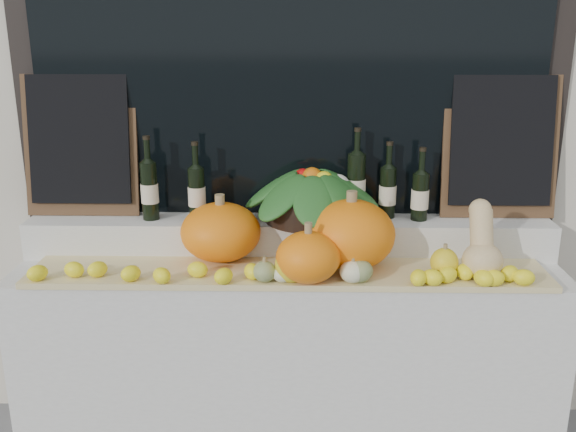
{
  "coord_description": "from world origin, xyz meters",
  "views": [
    {
      "loc": [
        0.05,
        -1.03,
        1.88
      ],
      "look_at": [
        0.0,
        1.45,
        1.12
      ],
      "focal_mm": 40.0,
      "sensor_mm": 36.0,
      "label": 1
    }
  ],
  "objects": [
    {
      "name": "pumpkin_right",
      "position": [
        0.26,
        1.44,
        1.05
      ],
      "size": [
        0.42,
        0.42,
        0.28
      ],
      "primitive_type": "ellipsoid",
      "rotation": [
        0.0,
        0.0,
        0.18
      ],
      "color": "orange",
      "rests_on": "straw_bedding"
    },
    {
      "name": "pumpkin_left",
      "position": [
        -0.28,
        1.52,
        1.03
      ],
      "size": [
        0.45,
        0.45,
        0.24
      ],
      "primitive_type": "ellipsoid",
      "rotation": [
        0.0,
        0.0,
        0.42
      ],
      "color": "orange",
      "rests_on": "straw_bedding"
    },
    {
      "name": "display_sill",
      "position": [
        0.0,
        1.52,
        0.44
      ],
      "size": [
        2.3,
        0.55,
        0.88
      ],
      "primitive_type": "cube",
      "color": "silver",
      "rests_on": "ground"
    },
    {
      "name": "rear_tier",
      "position": [
        0.0,
        1.68,
        0.96
      ],
      "size": [
        2.3,
        0.25,
        0.16
      ],
      "primitive_type": "cube",
      "color": "silver",
      "rests_on": "display_sill"
    },
    {
      "name": "chalkboard_right",
      "position": [
        0.92,
        1.74,
        1.36
      ],
      "size": [
        0.5,
        0.11,
        0.62
      ],
      "rotation": [
        -0.14,
        0.0,
        0.0
      ],
      "color": "#4C331E",
      "rests_on": "rear_tier"
    },
    {
      "name": "produce_bowl",
      "position": [
        0.1,
        1.66,
        1.16
      ],
      "size": [
        0.63,
        0.63,
        0.24
      ],
      "color": "black",
      "rests_on": "rear_tier"
    },
    {
      "name": "butternut_squash",
      "position": [
        0.77,
        1.36,
        1.03
      ],
      "size": [
        0.16,
        0.21,
        0.3
      ],
      "color": "#D8B67F",
      "rests_on": "straw_bedding"
    },
    {
      "name": "wine_bottle_near_right",
      "position": [
        0.43,
        1.71,
        1.16
      ],
      "size": [
        0.08,
        0.08,
        0.34
      ],
      "color": "black",
      "rests_on": "rear_tier"
    },
    {
      "name": "pumpkin_center",
      "position": [
        0.08,
        1.29,
        1.0
      ],
      "size": [
        0.3,
        0.3,
        0.2
      ],
      "primitive_type": "ellipsoid",
      "rotation": [
        0.0,
        0.0,
        -0.21
      ],
      "color": "orange",
      "rests_on": "straw_bedding"
    },
    {
      "name": "wine_bottle_near_left",
      "position": [
        -0.4,
        1.65,
        1.16
      ],
      "size": [
        0.08,
        0.08,
        0.35
      ],
      "color": "black",
      "rests_on": "rear_tier"
    },
    {
      "name": "wine_bottle_far_right",
      "position": [
        0.57,
        1.67,
        1.15
      ],
      "size": [
        0.08,
        0.08,
        0.32
      ],
      "color": "black",
      "rests_on": "rear_tier"
    },
    {
      "name": "wine_bottle_far_left",
      "position": [
        -0.61,
        1.66,
        1.17
      ],
      "size": [
        0.08,
        0.08,
        0.37
      ],
      "color": "black",
      "rests_on": "rear_tier"
    },
    {
      "name": "lemon_heap",
      "position": [
        0.0,
        1.29,
        0.94
      ],
      "size": [
        2.2,
        0.16,
        0.06
      ],
      "primitive_type": null,
      "color": "yellow",
      "rests_on": "straw_bedding"
    },
    {
      "name": "wine_bottle_tall",
      "position": [
        0.29,
        1.7,
        1.19
      ],
      "size": [
        0.08,
        0.08,
        0.4
      ],
      "color": "black",
      "rests_on": "rear_tier"
    },
    {
      "name": "straw_bedding",
      "position": [
        0.0,
        1.4,
        0.89
      ],
      "size": [
        2.1,
        0.32,
        0.02
      ],
      "primitive_type": "cube",
      "color": "tan",
      "rests_on": "display_sill"
    },
    {
      "name": "decorative_gourds",
      "position": [
        0.2,
        1.3,
        0.96
      ],
      "size": [
        0.81,
        0.19,
        0.16
      ],
      "color": "#365C1B",
      "rests_on": "straw_bedding"
    },
    {
      "name": "chalkboard_left",
      "position": [
        -0.92,
        1.74,
        1.36
      ],
      "size": [
        0.5,
        0.11,
        0.62
      ],
      "rotation": [
        -0.14,
        0.0,
        0.0
      ],
      "color": "#4C331E",
      "rests_on": "rear_tier"
    }
  ]
}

